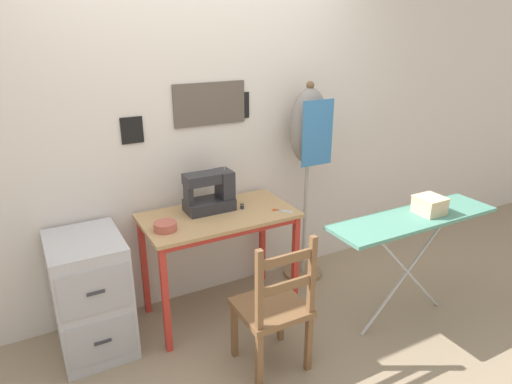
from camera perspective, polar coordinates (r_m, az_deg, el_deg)
name	(u,v)px	position (r m, az deg, el deg)	size (l,w,h in m)	color
ground_plane	(238,331)	(3.29, -2.22, -16.96)	(14.00, 14.00, 0.00)	gray
wall_back	(196,132)	(3.27, -7.47, 7.51)	(10.00, 0.07, 2.55)	silver
sewing_table	(220,229)	(3.15, -4.56, -4.58)	(1.04, 0.56, 0.77)	tan
sewing_machine	(211,192)	(3.15, -5.60, -0.04)	(0.35, 0.19, 0.30)	#28282D
fabric_bowl	(165,226)	(2.92, -11.28, -4.20)	(0.14, 0.14, 0.05)	#B25647
scissors	(280,210)	(3.17, 2.96, -2.32)	(0.12, 0.13, 0.01)	silver
thread_spool_near_machine	(242,207)	(3.18, -1.74, -1.85)	(0.03, 0.03, 0.04)	black
wooden_chair	(274,308)	(2.78, 2.24, -14.30)	(0.40, 0.38, 0.90)	brown
filing_cabinet	(91,295)	(3.13, -19.93, -11.97)	(0.44, 0.55, 0.77)	#B7B7BC
dress_form	(308,139)	(3.50, 6.55, 6.60)	(0.32, 0.32, 1.60)	#846647
ironing_board	(414,223)	(3.19, 19.11, -3.64)	(1.22, 0.33, 0.81)	#518E7A
storage_box	(430,205)	(3.23, 20.89, -1.53)	(0.18, 0.18, 0.12)	beige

